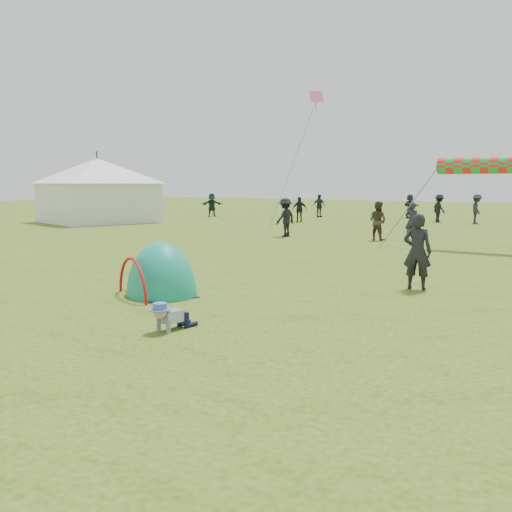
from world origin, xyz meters
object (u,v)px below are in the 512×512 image
Objects in this scene: popup_tent at (162,295)px; crawling_toddler at (169,316)px; event_marquee at (98,188)px; standing_adult at (417,252)px.

crawling_toddler is at bearing -18.73° from popup_tent.
crawling_toddler is at bearing -23.06° from event_marquee.
event_marquee reaches higher than crawling_toddler.
event_marquee reaches higher than popup_tent.
event_marquee is (-20.16, 14.69, 2.15)m from popup_tent.
event_marquee is at bearing -34.02° from standing_adult.
event_marquee is at bearing 167.99° from popup_tent.
crawling_toddler is 28.14m from event_marquee.
popup_tent is at bearing 31.66° from standing_adult.
popup_tent is at bearing 142.35° from crawling_toddler.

